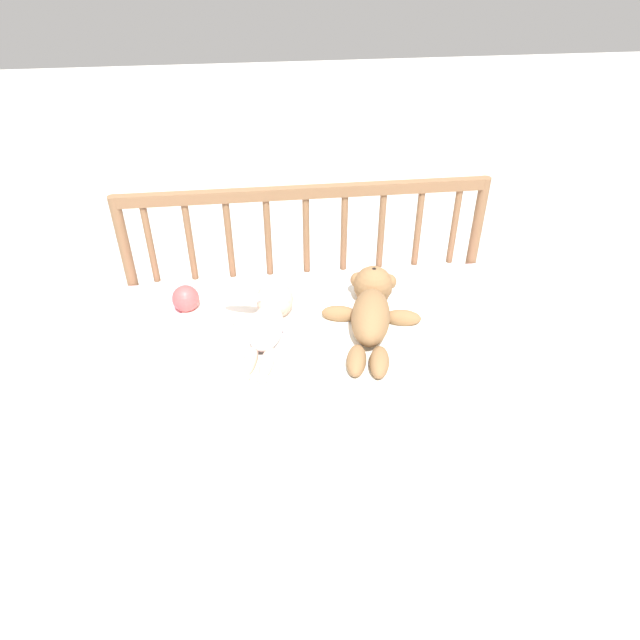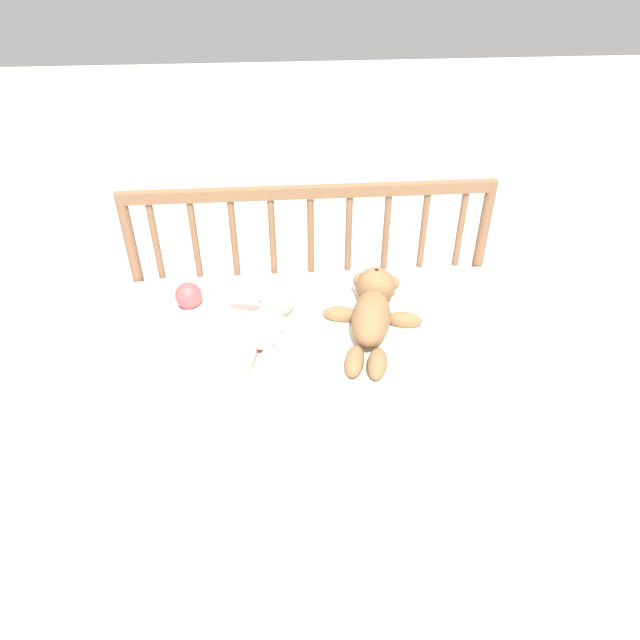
{
  "view_description": "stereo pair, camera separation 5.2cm",
  "coord_description": "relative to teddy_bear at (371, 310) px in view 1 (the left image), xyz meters",
  "views": [
    {
      "loc": [
        -0.16,
        -1.29,
        1.56
      ],
      "look_at": [
        0.0,
        -0.0,
        0.6
      ],
      "focal_mm": 32.0,
      "sensor_mm": 36.0,
      "label": 1
    },
    {
      "loc": [
        -0.11,
        -1.3,
        1.56
      ],
      "look_at": [
        0.0,
        -0.0,
        0.6
      ],
      "focal_mm": 32.0,
      "sensor_mm": 36.0,
      "label": 2
    }
  ],
  "objects": [
    {
      "name": "ground_plane",
      "position": [
        -0.16,
        -0.04,
        -0.6
      ],
      "size": [
        12.0,
        12.0,
        0.0
      ],
      "primitive_type": "plane",
      "color": "silver"
    },
    {
      "name": "teddy_bear",
      "position": [
        0.0,
        0.0,
        0.0
      ],
      "size": [
        0.3,
        0.45,
        0.12
      ],
      "color": "olive",
      "rests_on": "crib_mattress"
    },
    {
      "name": "crib_rail",
      "position": [
        -0.16,
        0.33,
        0.01
      ],
      "size": [
        1.2,
        0.04,
        0.85
      ],
      "color": "brown",
      "rests_on": "ground_plane"
    },
    {
      "name": "blanket",
      "position": [
        -0.15,
        -0.04,
        -0.05
      ],
      "size": [
        0.81,
        0.52,
        0.01
      ],
      "color": "white",
      "rests_on": "crib_mattress"
    },
    {
      "name": "toy_ball",
      "position": [
        -0.55,
        0.15,
        -0.01
      ],
      "size": [
        0.08,
        0.08,
        0.08
      ],
      "color": "#DB4C4C",
      "rests_on": "crib_mattress"
    },
    {
      "name": "crib_mattress",
      "position": [
        -0.16,
        -0.04,
        -0.32
      ],
      "size": [
        1.2,
        0.68,
        0.54
      ],
      "color": "#EDB7C6",
      "rests_on": "ground_plane"
    },
    {
      "name": "baby",
      "position": [
        -0.3,
        -0.0,
        -0.01
      ],
      "size": [
        0.28,
        0.37,
        0.11
      ],
      "color": "white",
      "rests_on": "crib_mattress"
    }
  ]
}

